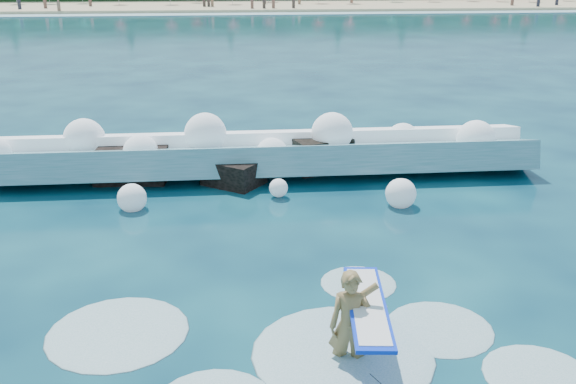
# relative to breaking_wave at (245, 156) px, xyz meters

# --- Properties ---
(ground) EXTENTS (200.00, 200.00, 0.00)m
(ground) POSITION_rel_breaking_wave_xyz_m (-0.66, -7.13, -0.53)
(ground) COLOR #072439
(ground) RESTS_ON ground
(beach) EXTENTS (140.00, 20.00, 0.40)m
(beach) POSITION_rel_breaking_wave_xyz_m (-0.66, 70.87, -0.33)
(beach) COLOR tan
(beach) RESTS_ON ground
(wet_band) EXTENTS (140.00, 5.00, 0.08)m
(wet_band) POSITION_rel_breaking_wave_xyz_m (-0.66, 59.87, -0.49)
(wet_band) COLOR silver
(wet_band) RESTS_ON ground
(breaking_wave) EXTENTS (17.54, 2.75, 1.51)m
(breaking_wave) POSITION_rel_breaking_wave_xyz_m (0.00, 0.00, 0.00)
(breaking_wave) COLOR teal
(breaking_wave) RESTS_ON ground
(rock_cluster) EXTENTS (7.84, 3.08, 1.21)m
(rock_cluster) POSITION_rel_breaking_wave_xyz_m (-0.74, -0.25, -0.14)
(rock_cluster) COLOR black
(rock_cluster) RESTS_ON ground
(surfer_with_board) EXTENTS (1.11, 3.05, 1.93)m
(surfer_with_board) POSITION_rel_breaking_wave_xyz_m (1.46, -10.00, 0.18)
(surfer_with_board) COLOR olive
(surfer_with_board) RESTS_ON ground
(wave_spray) EXTENTS (15.52, 4.78, 1.92)m
(wave_spray) POSITION_rel_breaking_wave_xyz_m (0.38, -0.17, 0.41)
(wave_spray) COLOR white
(wave_spray) RESTS_ON ground
(surf_foam) EXTENTS (9.06, 5.34, 0.16)m
(surf_foam) POSITION_rel_breaking_wave_xyz_m (0.70, -9.62, -0.53)
(surf_foam) COLOR silver
(surf_foam) RESTS_ON ground
(beachgoers) EXTENTS (103.46, 12.45, 1.93)m
(beachgoers) POSITION_rel_breaking_wave_xyz_m (-8.64, 67.46, 0.58)
(beachgoers) COLOR #3F332D
(beachgoers) RESTS_ON ground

